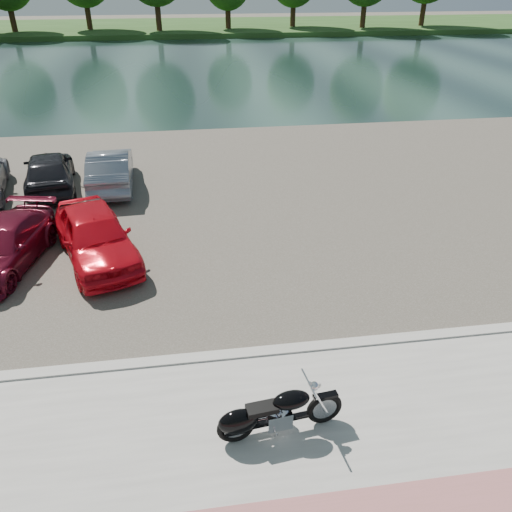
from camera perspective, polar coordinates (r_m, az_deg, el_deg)
The scene contains 11 objects.
ground at distance 9.71m, azimuth -0.86°, elevation -19.31°, with size 200.00×200.00×0.00m, color #595447.
promenade at distance 9.05m, azimuth 0.05°, elevation -23.85°, with size 60.00×6.00×0.10m, color #9D9A93.
kerb at distance 11.06m, azimuth -2.24°, elevation -11.28°, with size 60.00×0.30×0.14m, color #9D9A93.
parking_lot at distance 18.80m, azimuth -5.28°, elevation 6.81°, with size 60.00×18.00×0.04m, color #454138.
river at distance 46.88m, azimuth -7.70°, elevation 20.63°, with size 120.00×40.00×0.00m, color #172B28.
far_bank at distance 78.62m, azimuth -8.42°, elevation 24.46°, with size 120.00×24.00×0.60m, color #214318.
motorcycle at distance 9.20m, azimuth 1.51°, elevation -17.69°, with size 2.33×0.75×1.05m.
car_3 at distance 15.61m, azimuth -26.93°, elevation 1.07°, with size 1.76×4.33×1.26m, color maroon.
car_4 at distance 14.88m, azimuth -17.87°, elevation 2.24°, with size 1.80×4.48×1.53m, color red.
car_8 at distance 20.58m, azimuth -22.57°, elevation 8.99°, with size 1.75×4.35×1.48m, color black.
car_9 at distance 20.08m, azimuth -16.28°, elevation 9.54°, with size 1.53×4.38×1.44m, color slate.
Camera 1 is at (-0.78, -6.30, 7.35)m, focal length 35.00 mm.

